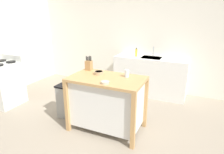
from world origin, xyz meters
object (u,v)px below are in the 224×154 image
at_px(knife_block, 89,65).
at_px(bowl_ceramic_wide, 105,82).
at_px(bowl_stoneware_deep, 99,73).
at_px(drinking_cup, 127,73).
at_px(sink_faucet, 153,51).
at_px(bottle_hand_soap, 136,53).
at_px(stove, 4,84).
at_px(trash_bin, 68,101).
at_px(kitchen_island, 107,101).

relative_size(knife_block, bowl_ceramic_wide, 2.05).
bearing_deg(bowl_stoneware_deep, drinking_cup, 6.54).
distance_m(knife_block, bowl_stoneware_deep, 0.32).
relative_size(bowl_stoneware_deep, sink_faucet, 0.70).
relative_size(bottle_hand_soap, stove, 0.19).
xyz_separation_m(knife_block, bowl_stoneware_deep, (0.28, -0.15, -0.06)).
xyz_separation_m(bowl_stoneware_deep, trash_bin, (-0.64, -0.04, -0.61)).
height_order(bowl_ceramic_wide, trash_bin, bowl_ceramic_wide).
bearing_deg(bowl_ceramic_wide, sink_faucet, 85.21).
bearing_deg(bowl_ceramic_wide, trash_bin, 161.25).
height_order(knife_block, drinking_cup, knife_block).
bearing_deg(bottle_hand_soap, kitchen_island, -87.63).
relative_size(bowl_ceramic_wide, sink_faucet, 0.56).
xyz_separation_m(bowl_ceramic_wide, bowl_stoneware_deep, (-0.29, 0.36, 0.01)).
bearing_deg(bowl_ceramic_wide, knife_block, 138.33).
distance_m(kitchen_island, bowl_ceramic_wide, 0.50).
relative_size(knife_block, drinking_cup, 2.15).
relative_size(kitchen_island, trash_bin, 1.87).
distance_m(sink_faucet, bottle_hand_soap, 0.40).
height_order(knife_block, bowl_stoneware_deep, knife_block).
height_order(drinking_cup, sink_faucet, sink_faucet).
xyz_separation_m(knife_block, stove, (-1.90, -0.29, -0.54)).
relative_size(knife_block, bowl_stoneware_deep, 1.65).
xyz_separation_m(drinking_cup, sink_faucet, (0.00, 1.76, 0.04)).
height_order(bottle_hand_soap, stove, bottle_hand_soap).
xyz_separation_m(kitchen_island, sink_faucet, (0.28, 1.91, 0.50)).
height_order(kitchen_island, stove, stove).
bearing_deg(bottle_hand_soap, bowl_stoneware_deep, -94.29).
bearing_deg(bowl_stoneware_deep, kitchen_island, -27.95).
bearing_deg(drinking_cup, bowl_ceramic_wide, -113.36).
bearing_deg(drinking_cup, bowl_stoneware_deep, -173.46).
bearing_deg(trash_bin, bowl_stoneware_deep, 3.78).
bearing_deg(bowl_stoneware_deep, knife_block, 151.87).
bearing_deg(bowl_stoneware_deep, trash_bin, -176.22).
distance_m(knife_block, sink_faucet, 1.83).
xyz_separation_m(bottle_hand_soap, stove, (-2.30, -1.76, -0.53)).
distance_m(knife_block, bottle_hand_soap, 1.52).
bearing_deg(stove, drinking_cup, 4.19).
distance_m(kitchen_island, drinking_cup, 0.56).
height_order(knife_block, trash_bin, knife_block).
relative_size(kitchen_island, knife_block, 4.62).
height_order(drinking_cup, stove, drinking_cup).
relative_size(knife_block, bottle_hand_soap, 1.29).
xyz_separation_m(knife_block, bottle_hand_soap, (0.40, 1.47, -0.01)).
bearing_deg(stove, bottle_hand_soap, 37.33).
bearing_deg(bottle_hand_soap, stove, -142.67).
bearing_deg(trash_bin, bowl_ceramic_wide, -18.75).
bearing_deg(trash_bin, knife_block, 27.76).
bearing_deg(kitchen_island, bottle_hand_soap, 92.37).
distance_m(kitchen_island, trash_bin, 0.85).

